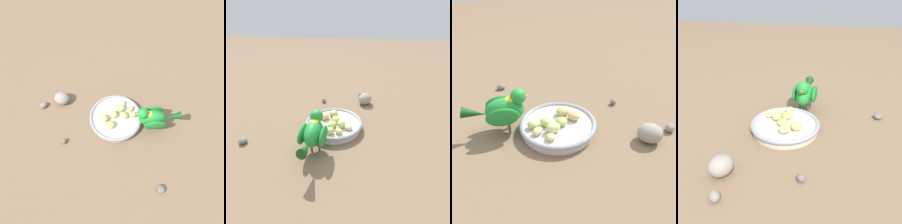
# 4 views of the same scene
# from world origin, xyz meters

# --- Properties ---
(ground_plane) EXTENTS (4.00, 4.00, 0.00)m
(ground_plane) POSITION_xyz_m (0.00, 0.00, 0.00)
(ground_plane) COLOR #7A6047
(feeding_bowl) EXTENTS (0.21, 0.21, 0.03)m
(feeding_bowl) POSITION_xyz_m (-0.02, 0.02, 0.02)
(feeding_bowl) COLOR beige
(feeding_bowl) RESTS_ON ground_plane
(apple_piece_0) EXTENTS (0.05, 0.05, 0.02)m
(apple_piece_0) POSITION_xyz_m (-0.02, 0.06, 0.04)
(apple_piece_0) COLOR #B2CC66
(apple_piece_0) RESTS_ON feeding_bowl
(apple_piece_1) EXTENTS (0.04, 0.04, 0.02)m
(apple_piece_1) POSITION_xyz_m (-0.03, 0.02, 0.04)
(apple_piece_1) COLOR #B2CC66
(apple_piece_1) RESTS_ON feeding_bowl
(apple_piece_2) EXTENTS (0.04, 0.04, 0.02)m
(apple_piece_2) POSITION_xyz_m (-0.05, 0.09, 0.03)
(apple_piece_2) COLOR #E5C67F
(apple_piece_2) RESTS_ON feeding_bowl
(apple_piece_3) EXTENTS (0.05, 0.05, 0.03)m
(apple_piece_3) POSITION_xyz_m (-0.01, -0.02, 0.04)
(apple_piece_3) COLOR tan
(apple_piece_3) RESTS_ON feeding_bowl
(apple_piece_4) EXTENTS (0.04, 0.04, 0.02)m
(apple_piece_4) POSITION_xyz_m (0.02, -0.00, 0.04)
(apple_piece_4) COLOR tan
(apple_piece_4) RESTS_ON feeding_bowl
(apple_piece_5) EXTENTS (0.03, 0.03, 0.02)m
(apple_piece_5) POSITION_xyz_m (-0.02, 0.09, 0.04)
(apple_piece_5) COLOR #C6D17A
(apple_piece_5) RESTS_ON feeding_bowl
(apple_piece_6) EXTENTS (0.03, 0.03, 0.02)m
(apple_piece_6) POSITION_xyz_m (-0.08, 0.06, 0.03)
(apple_piece_6) COLOR #E5C67F
(apple_piece_6) RESTS_ON feeding_bowl
(apple_piece_7) EXTENTS (0.03, 0.04, 0.03)m
(apple_piece_7) POSITION_xyz_m (-0.05, 0.05, 0.04)
(apple_piece_7) COLOR #C6D17A
(apple_piece_7) RESTS_ON feeding_bowl
(parrot) EXTENTS (0.09, 0.18, 0.13)m
(parrot) POSITION_xyz_m (0.02, 0.16, 0.07)
(parrot) COLOR #59544C
(parrot) RESTS_ON ground_plane
(rock_large) EXTENTS (0.08, 0.08, 0.05)m
(rock_large) POSITION_xyz_m (-0.13, -0.19, 0.03)
(rock_large) COLOR gray
(rock_large) RESTS_ON ground_plane
(pebble_0) EXTENTS (0.04, 0.04, 0.02)m
(pebble_0) POSITION_xyz_m (0.27, 0.15, 0.01)
(pebble_0) COLOR slate
(pebble_0) RESTS_ON ground_plane
(pebble_1) EXTENTS (0.03, 0.03, 0.02)m
(pebble_1) POSITION_xyz_m (0.06, -0.19, 0.01)
(pebble_1) COLOR slate
(pebble_1) RESTS_ON ground_plane
(pebble_2) EXTENTS (0.04, 0.04, 0.02)m
(pebble_2) POSITION_xyz_m (-0.11, -0.27, 0.01)
(pebble_2) COLOR gray
(pebble_2) RESTS_ON ground_plane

